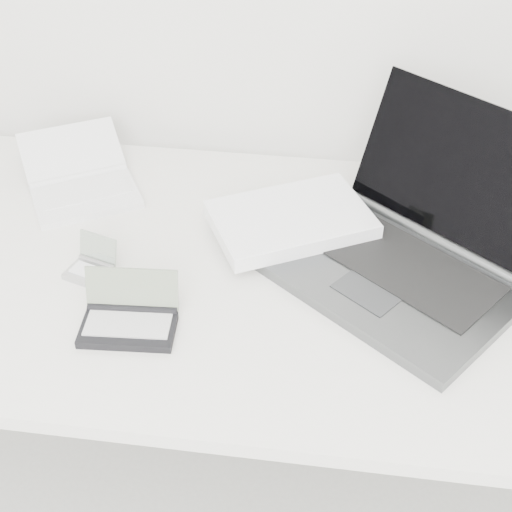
# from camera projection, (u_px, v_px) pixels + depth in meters

# --- Properties ---
(desk) EXTENTS (1.60, 0.80, 0.73)m
(desk) POSITION_uv_depth(u_px,v_px,m) (274.00, 287.00, 1.37)
(desk) COLOR white
(desk) RESTS_ON ground
(laptop_large) EXTENTS (0.70, 0.58, 0.28)m
(laptop_large) POSITION_uv_depth(u_px,v_px,m) (374.00, 239.00, 1.34)
(laptop_large) COLOR #525557
(laptop_large) RESTS_ON desk
(netbook_open_white) EXTENTS (0.32, 0.34, 0.08)m
(netbook_open_white) POSITION_uv_depth(u_px,v_px,m) (82.00, 183.00, 1.53)
(netbook_open_white) COLOR white
(netbook_open_white) RESTS_ON desk
(pda_silver) EXTENTS (0.10, 0.10, 0.06)m
(pda_silver) POSITION_uv_depth(u_px,v_px,m) (92.00, 266.00, 1.33)
(pda_silver) COLOR #B7B7BB
(pda_silver) RESTS_ON desk
(palmtop_charcoal) EXTENTS (0.17, 0.12, 0.09)m
(palmtop_charcoal) POSITION_uv_depth(u_px,v_px,m) (129.00, 319.00, 1.21)
(palmtop_charcoal) COLOR black
(palmtop_charcoal) RESTS_ON desk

